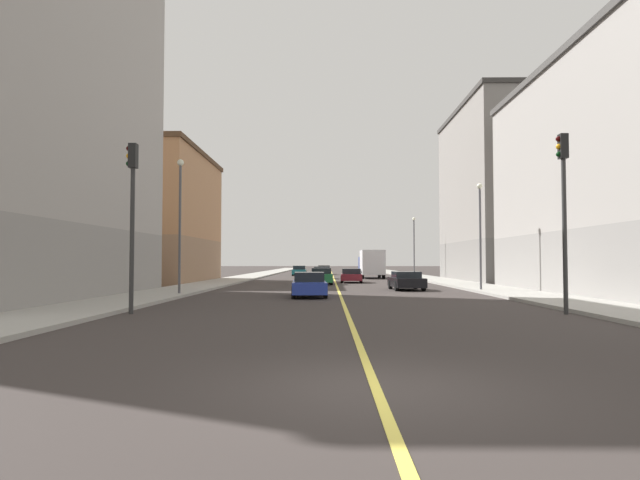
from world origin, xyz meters
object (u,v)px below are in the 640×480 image
(street_lamp_left_far, at_px, (414,240))
(box_truck, at_px, (371,263))
(traffic_light_left_near, at_px, (564,198))
(car_orange, at_px, (324,270))
(car_maroon, at_px, (352,276))
(car_green, at_px, (321,276))
(car_teal, at_px, (299,271))
(car_blue, at_px, (309,285))
(street_lamp_left_near, at_px, (480,224))
(car_black, at_px, (406,281))
(building_right_midblock, at_px, (142,217))
(traffic_light_right_near, at_px, (132,204))
(building_left_mid, at_px, (517,194))
(street_lamp_right_near, at_px, (180,212))
(car_silver, at_px, (322,273))

(street_lamp_left_far, xyz_separation_m, box_truck, (-4.60, 1.14, -2.53))
(traffic_light_left_near, height_order, car_orange, traffic_light_left_near)
(car_maroon, relative_size, box_truck, 0.61)
(car_green, bearing_deg, traffic_light_left_near, -69.71)
(car_teal, height_order, car_blue, car_blue)
(street_lamp_left_near, distance_m, car_green, 14.98)
(car_blue, bearing_deg, car_black, 47.48)
(street_lamp_left_far, bearing_deg, car_orange, 120.38)
(building_right_midblock, height_order, traffic_light_right_near, building_right_midblock)
(building_right_midblock, height_order, street_lamp_left_far, building_right_midblock)
(building_right_midblock, relative_size, street_lamp_left_near, 2.47)
(car_blue, bearing_deg, street_lamp_left_near, 24.00)
(car_black, bearing_deg, traffic_light_left_near, -78.35)
(building_right_midblock, relative_size, box_truck, 2.23)
(car_green, bearing_deg, car_black, -55.72)
(traffic_light_left_near, distance_m, street_lamp_left_near, 14.02)
(building_left_mid, height_order, car_blue, building_left_mid)
(street_lamp_left_far, height_order, car_teal, street_lamp_left_far)
(street_lamp_left_near, bearing_deg, car_green, 133.79)
(building_right_midblock, xyz_separation_m, car_orange, (16.43, 27.61, -5.26))
(building_left_mid, distance_m, car_maroon, 18.30)
(street_lamp_right_near, bearing_deg, building_right_midblock, 114.89)
(street_lamp_left_near, distance_m, street_lamp_right_near, 18.17)
(building_right_midblock, height_order, car_black, building_right_midblock)
(building_right_midblock, xyz_separation_m, street_lamp_right_near, (8.73, -18.82, -1.29))
(building_right_midblock, xyz_separation_m, street_lamp_left_near, (26.41, -14.66, -1.69))
(car_green, height_order, car_teal, car_green)
(building_left_mid, bearing_deg, building_right_midblock, -174.54)
(car_orange, xyz_separation_m, car_maroon, (2.59, -28.05, -0.02))
(traffic_light_left_near, bearing_deg, car_silver, 103.25)
(car_orange, distance_m, car_blue, 46.97)
(car_maroon, bearing_deg, building_right_midblock, 178.70)
(building_right_midblock, relative_size, car_green, 3.88)
(car_teal, bearing_deg, building_left_mid, -40.63)
(building_left_mid, xyz_separation_m, street_lamp_right_near, (-26.41, -22.19, -3.78))
(traffic_light_right_near, xyz_separation_m, car_blue, (6.16, 9.29, -3.37))
(building_left_mid, distance_m, car_blue, 30.78)
(car_orange, height_order, car_maroon, car_orange)
(traffic_light_left_near, xyz_separation_m, car_teal, (-12.23, 50.87, -3.55))
(car_black, xyz_separation_m, car_blue, (-6.21, -6.77, 0.02))
(street_lamp_left_far, distance_m, car_black, 23.84)
(traffic_light_right_near, xyz_separation_m, car_teal, (3.45, 50.87, -3.38))
(building_right_midblock, relative_size, traffic_light_left_near, 2.51)
(traffic_light_left_near, xyz_separation_m, street_lamp_right_near, (-16.66, 9.82, 0.42))
(car_green, bearing_deg, building_right_midblock, 165.72)
(car_silver, xyz_separation_m, box_truck, (5.55, 1.59, 1.01))
(traffic_light_left_near, xyz_separation_m, car_blue, (-9.52, 9.29, -3.55))
(traffic_light_left_near, distance_m, car_orange, 57.08)
(building_right_midblock, xyz_separation_m, traffic_light_right_near, (9.72, -28.64, -1.89))
(traffic_light_right_near, relative_size, car_orange, 1.35)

